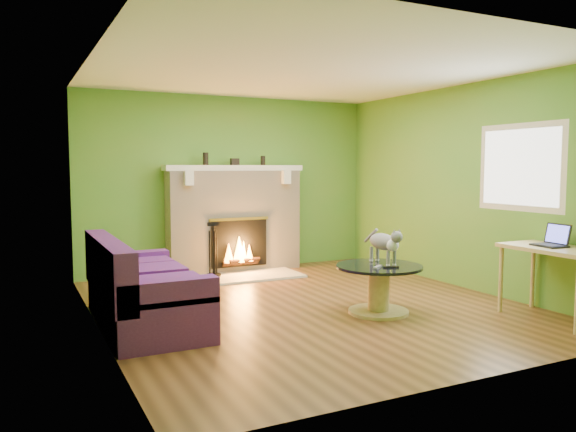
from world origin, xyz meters
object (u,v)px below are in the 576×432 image
at_px(coffee_table, 379,286).
at_px(desk, 554,256).
at_px(sofa, 140,291).
at_px(cat, 383,246).

height_order(coffee_table, desk, desk).
bearing_deg(sofa, coffee_table, -16.12).
xyz_separation_m(desk, cat, (-1.36, 1.04, 0.06)).
distance_m(coffee_table, desk, 1.79).
xyz_separation_m(coffee_table, desk, (1.44, -0.99, 0.36)).
bearing_deg(cat, sofa, 166.74).
relative_size(sofa, desk, 1.91).
height_order(sofa, desk, sofa).
bearing_deg(cat, coffee_table, -146.73).
height_order(sofa, cat, cat).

